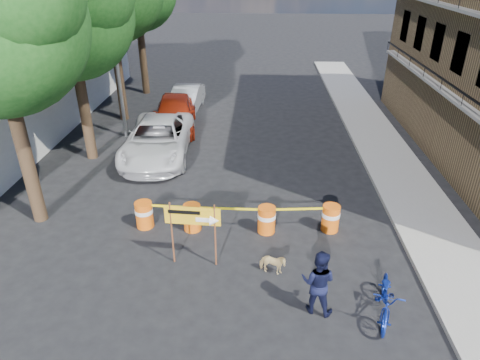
# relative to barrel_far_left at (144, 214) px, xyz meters

# --- Properties ---
(ground) EXTENTS (120.00, 120.00, 0.00)m
(ground) POSITION_rel_barrel_far_left_xyz_m (3.16, -1.72, -0.47)
(ground) COLOR black
(ground) RESTS_ON ground
(sidewalk_east) EXTENTS (2.40, 40.00, 0.15)m
(sidewalk_east) POSITION_rel_barrel_far_left_xyz_m (9.36, 4.28, -0.40)
(sidewalk_east) COLOR gray
(sidewalk_east) RESTS_ON ground
(tree_mid_a) EXTENTS (5.25, 5.00, 8.68)m
(tree_mid_a) POSITION_rel_barrel_far_left_xyz_m (-3.57, 5.28, 5.53)
(tree_mid_a) COLOR #332316
(tree_mid_a) RESTS_ON ground
(streetlamp) EXTENTS (1.25, 0.18, 8.00)m
(streetlamp) POSITION_rel_barrel_far_left_xyz_m (-2.77, 7.78, 3.90)
(streetlamp) COLOR gray
(streetlamp) RESTS_ON ground
(barrel_far_left) EXTENTS (0.58, 0.58, 0.90)m
(barrel_far_left) POSITION_rel_barrel_far_left_xyz_m (0.00, 0.00, 0.00)
(barrel_far_left) COLOR orange
(barrel_far_left) RESTS_ON ground
(barrel_mid_left) EXTENTS (0.58, 0.58, 0.90)m
(barrel_mid_left) POSITION_rel_barrel_far_left_xyz_m (1.58, -0.10, 0.00)
(barrel_mid_left) COLOR orange
(barrel_mid_left) RESTS_ON ground
(barrel_mid_right) EXTENTS (0.58, 0.58, 0.90)m
(barrel_mid_right) POSITION_rel_barrel_far_left_xyz_m (3.97, -0.12, 0.00)
(barrel_mid_right) COLOR orange
(barrel_mid_right) RESTS_ON ground
(barrel_far_right) EXTENTS (0.58, 0.58, 0.90)m
(barrel_far_right) POSITION_rel_barrel_far_left_xyz_m (6.02, 0.06, 0.00)
(barrel_far_right) COLOR orange
(barrel_far_right) RESTS_ON ground
(detour_sign) EXTENTS (1.56, 0.30, 2.01)m
(detour_sign) POSITION_rel_barrel_far_left_xyz_m (2.11, -1.84, 1.01)
(detour_sign) COLOR #592D19
(detour_sign) RESTS_ON ground
(pedestrian) EXTENTS (1.02, 0.90, 1.77)m
(pedestrian) POSITION_rel_barrel_far_left_xyz_m (5.17, -3.51, 0.41)
(pedestrian) COLOR black
(pedestrian) RESTS_ON ground
(bicycle) EXTENTS (0.94, 1.20, 2.01)m
(bicycle) POSITION_rel_barrel_far_left_xyz_m (6.84, -3.60, 0.53)
(bicycle) COLOR #132B9D
(bicycle) RESTS_ON ground
(dog) EXTENTS (0.83, 0.53, 0.65)m
(dog) POSITION_rel_barrel_far_left_xyz_m (4.11, -2.17, -0.15)
(dog) COLOR tan
(dog) RESTS_ON ground
(suv_white) EXTENTS (2.94, 5.94, 1.62)m
(suv_white) POSITION_rel_barrel_far_left_xyz_m (-0.72, 5.54, 0.34)
(suv_white) COLOR silver
(suv_white) RESTS_ON ground
(sedan_red) EXTENTS (2.61, 5.19, 1.70)m
(sedan_red) POSITION_rel_barrel_far_left_xyz_m (-0.58, 8.92, 0.38)
(sedan_red) COLOR maroon
(sedan_red) RESTS_ON ground
(sedan_silver) EXTENTS (1.69, 4.30, 1.39)m
(sedan_silver) POSITION_rel_barrel_far_left_xyz_m (-0.45, 11.80, 0.22)
(sedan_silver) COLOR silver
(sedan_silver) RESTS_ON ground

